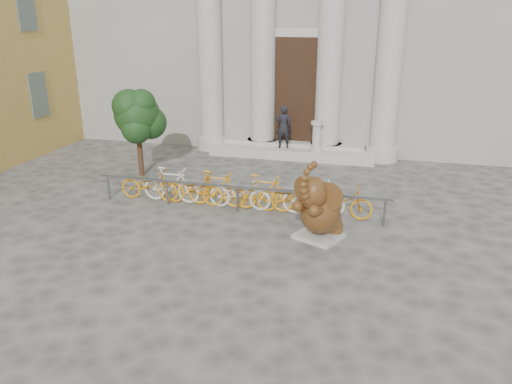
% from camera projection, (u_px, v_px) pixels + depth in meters
% --- Properties ---
extents(ground, '(80.00, 80.00, 0.00)m').
position_uv_depth(ground, '(203.00, 283.00, 9.82)').
color(ground, '#474442').
rests_on(ground, ground).
extents(entrance_steps, '(6.00, 1.20, 0.36)m').
position_uv_depth(entrance_steps, '(292.00, 152.00, 18.31)').
color(entrance_steps, '#A8A59E').
rests_on(entrance_steps, ground).
extents(elephant_statue, '(1.34, 1.55, 1.95)m').
position_uv_depth(elephant_statue, '(319.00, 210.00, 11.52)').
color(elephant_statue, '#A8A59E').
rests_on(elephant_statue, ground).
extents(bike_rack, '(8.00, 0.53, 1.00)m').
position_uv_depth(bike_rack, '(240.00, 191.00, 13.39)').
color(bike_rack, slate).
rests_on(bike_rack, ground).
extents(tree, '(1.62, 1.48, 2.81)m').
position_uv_depth(tree, '(138.00, 116.00, 15.60)').
color(tree, '#332114').
rests_on(tree, ground).
extents(pedestrian, '(0.63, 0.48, 1.56)m').
position_uv_depth(pedestrian, '(283.00, 127.00, 17.91)').
color(pedestrian, black).
rests_on(pedestrian, entrance_steps).
extents(balustrade_post, '(0.43, 0.43, 1.06)m').
position_uv_depth(balustrade_post, '(317.00, 138.00, 17.59)').
color(balustrade_post, '#A8A59E').
rests_on(balustrade_post, entrance_steps).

